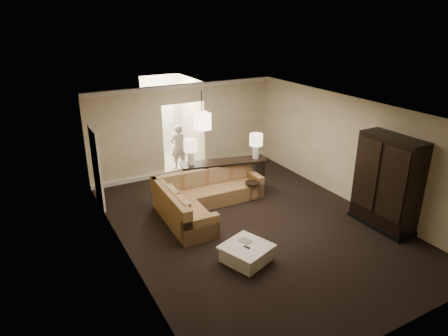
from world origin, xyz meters
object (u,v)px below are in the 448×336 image
coffee_table (246,253)px  armoire (387,185)px  drink_table (252,187)px  person (178,145)px  console_table (224,174)px  sectional_sofa (203,197)px

coffee_table → armoire: (3.61, -0.31, 0.89)m
drink_table → person: person is taller
console_table → sectional_sofa: bearing=-131.9°
coffee_table → person: (0.83, 5.50, 0.63)m
coffee_table → drink_table: drink_table is taller
sectional_sofa → console_table: (1.02, 0.70, 0.21)m
armoire → drink_table: size_ratio=4.44×
sectional_sofa → armoire: (3.39, -2.81, 0.72)m
coffee_table → person: person is taller
coffee_table → person: size_ratio=0.70×
person → armoire: bearing=112.1°
drink_table → person: bearing=105.4°
armoire → person: 6.45m
coffee_table → drink_table: bearing=55.0°
armoire → drink_table: armoire is taller
console_table → armoire: bearing=-42.4°
sectional_sofa → person: bearing=80.4°
coffee_table → person: bearing=81.4°
sectional_sofa → drink_table: size_ratio=5.93×
sectional_sofa → person: size_ratio=1.83×
sectional_sofa → drink_table: sectional_sofa is taller
drink_table → person: 3.25m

